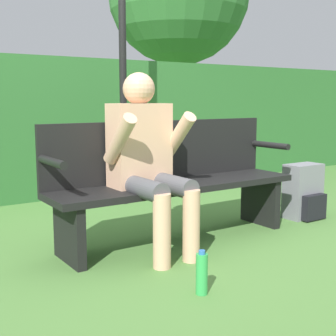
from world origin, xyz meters
TOP-DOWN VIEW (x-y plane):
  - ground_plane at (0.00, 0.00)m, footprint 40.00×40.00m
  - hedge_back at (0.00, 2.13)m, footprint 12.00×0.56m
  - park_bench at (0.00, 0.07)m, footprint 1.90×0.44m
  - person_seated at (-0.29, -0.06)m, footprint 0.54×0.61m
  - backpack at (1.29, -0.07)m, footprint 0.33×0.26m
  - water_bottle at (-0.44, -0.85)m, footprint 0.06×0.06m
  - signpost at (0.27, 1.29)m, footprint 0.39×0.09m

SIDE VIEW (x-z plane):
  - ground_plane at x=0.00m, z-range 0.00..0.00m
  - water_bottle at x=-0.44m, z-range -0.01..0.23m
  - backpack at x=1.29m, z-range -0.01..0.46m
  - park_bench at x=0.00m, z-range 0.02..0.88m
  - person_seated at x=-0.29m, z-range 0.06..1.26m
  - hedge_back at x=0.00m, z-range 0.00..1.45m
  - signpost at x=0.27m, z-range 0.16..3.08m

